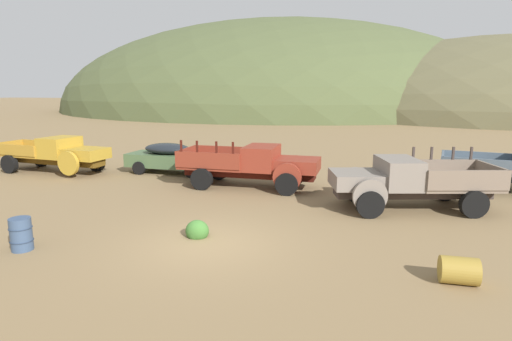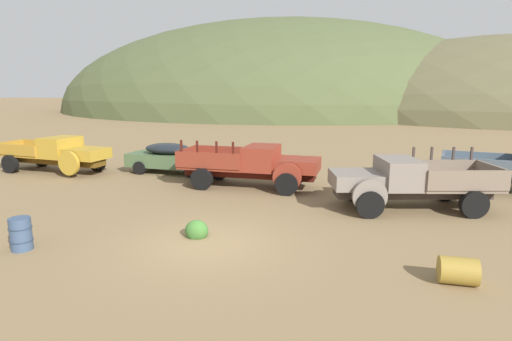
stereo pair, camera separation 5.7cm
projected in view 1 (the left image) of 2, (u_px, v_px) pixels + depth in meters
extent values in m
plane|color=olive|center=(207.00, 244.00, 12.07)|extent=(300.00, 300.00, 0.00)
ellipsoid|color=#4C5633|center=(283.00, 108.00, 92.03)|extent=(90.92, 86.15, 35.79)
ellipsoid|color=brown|center=(499.00, 112.00, 77.56)|extent=(79.54, 78.21, 26.58)
cube|color=#593D12|center=(53.00, 160.00, 22.22)|extent=(6.15, 1.58, 0.36)
cube|color=#B28928|center=(86.00, 154.00, 21.37)|extent=(2.09, 1.82, 0.55)
cube|color=#B7B2A8|center=(100.00, 155.00, 21.07)|extent=(0.20, 1.11, 0.44)
cylinder|color=#B28928|center=(68.00, 163.00, 20.64)|extent=(1.21, 0.31, 1.20)
cylinder|color=#B28928|center=(96.00, 157.00, 22.41)|extent=(1.21, 0.31, 1.20)
cube|color=#B28928|center=(60.00, 147.00, 21.89)|extent=(1.61, 2.00, 1.05)
cube|color=black|center=(69.00, 144.00, 21.63)|extent=(0.23, 1.57, 0.59)
cube|color=#A47826|center=(29.00, 154.00, 22.74)|extent=(3.27, 2.27, 0.12)
cube|color=#A47826|center=(12.00, 150.00, 21.78)|extent=(3.07, 0.44, 0.55)
cube|color=#A47826|center=(43.00, 145.00, 23.57)|extent=(3.07, 0.44, 0.55)
cube|color=#A47826|center=(8.00, 146.00, 23.17)|extent=(0.32, 1.94, 0.55)
cylinder|color=black|center=(97.00, 162.00, 22.51)|extent=(0.99, 0.39, 0.96)
cylinder|color=black|center=(9.00, 164.00, 21.98)|extent=(0.99, 0.39, 0.96)
cylinder|color=black|center=(41.00, 158.00, 23.84)|extent=(0.99, 0.39, 0.96)
cube|color=#47603D|center=(173.00, 160.00, 22.00)|extent=(4.84, 2.01, 0.68)
ellipsoid|color=black|center=(167.00, 149.00, 21.97)|extent=(2.55, 1.68, 0.57)
ellipsoid|color=#47603D|center=(210.00, 161.00, 21.38)|extent=(1.12, 1.46, 0.61)
cylinder|color=black|center=(191.00, 171.00, 20.82)|extent=(0.69, 0.24, 0.68)
cylinder|color=black|center=(205.00, 165.00, 22.47)|extent=(0.69, 0.24, 0.68)
cylinder|color=black|center=(139.00, 168.00, 21.66)|extent=(0.69, 0.24, 0.68)
cylinder|color=black|center=(157.00, 162.00, 23.31)|extent=(0.69, 0.24, 0.68)
cube|color=#42140D|center=(249.00, 173.00, 18.91)|extent=(5.92, 1.11, 0.36)
cube|color=maroon|center=(297.00, 165.00, 18.26)|extent=(1.90, 1.78, 0.55)
cube|color=#B7B2A8|center=(317.00, 166.00, 18.05)|extent=(0.11, 1.20, 0.44)
cylinder|color=maroon|center=(287.00, 177.00, 17.42)|extent=(1.20, 0.21, 1.20)
cylinder|color=maroon|center=(296.00, 168.00, 19.37)|extent=(1.20, 0.21, 1.20)
cube|color=maroon|center=(261.00, 158.00, 18.63)|extent=(1.41, 2.03, 1.05)
cube|color=black|center=(275.00, 153.00, 18.43)|extent=(0.09, 1.70, 0.59)
cube|color=maroon|center=(216.00, 166.00, 19.27)|extent=(3.03, 2.16, 0.12)
cube|color=maroon|center=(207.00, 161.00, 18.20)|extent=(2.98, 0.17, 0.70)
cube|color=maroon|center=(223.00, 153.00, 20.18)|extent=(2.98, 0.17, 0.70)
cube|color=maroon|center=(187.00, 155.00, 19.56)|extent=(0.15, 2.09, 0.70)
cube|color=#42140D|center=(181.00, 146.00, 18.39)|extent=(0.08, 0.08, 0.50)
cube|color=#42140D|center=(197.00, 146.00, 18.20)|extent=(0.08, 0.08, 0.50)
cube|color=#42140D|center=(216.00, 147.00, 17.97)|extent=(0.08, 0.08, 0.50)
cube|color=#42140D|center=(233.00, 148.00, 17.78)|extent=(0.08, 0.08, 0.50)
cylinder|color=black|center=(287.00, 184.00, 17.42)|extent=(0.97, 0.30, 0.96)
cylinder|color=black|center=(296.00, 174.00, 19.48)|extent=(0.97, 0.30, 0.96)
cylinder|color=black|center=(202.00, 179.00, 18.39)|extent=(0.97, 0.30, 0.96)
cylinder|color=black|center=(219.00, 170.00, 20.45)|extent=(0.97, 0.30, 0.96)
cube|color=#3D322D|center=(411.00, 191.00, 15.48)|extent=(5.66, 2.35, 0.36)
cube|color=slate|center=(356.00, 179.00, 15.38)|extent=(2.15, 2.18, 0.55)
cube|color=#B7B2A8|center=(334.00, 180.00, 15.38)|extent=(0.38, 1.22, 0.44)
cylinder|color=slate|center=(355.00, 182.00, 16.50)|extent=(1.21, 0.47, 1.20)
cylinder|color=slate|center=(370.00, 196.00, 14.40)|extent=(1.21, 0.47, 1.20)
cube|color=slate|center=(398.00, 173.00, 15.34)|extent=(1.76, 2.32, 1.05)
cube|color=black|center=(383.00, 167.00, 15.30)|extent=(0.48, 1.71, 0.59)
cube|color=#746354|center=(453.00, 185.00, 15.45)|extent=(3.27, 2.79, 0.12)
cube|color=#746354|center=(441.00, 168.00, 16.43)|extent=(2.76, 0.79, 0.70)
cube|color=#746354|center=(469.00, 180.00, 14.31)|extent=(2.76, 0.79, 0.70)
cube|color=#746354|center=(491.00, 174.00, 15.38)|extent=(0.63, 2.12, 0.70)
cube|color=#3D322D|center=(471.00, 153.00, 16.32)|extent=(0.10, 0.10, 0.50)
cube|color=#3D322D|center=(453.00, 153.00, 16.31)|extent=(0.10, 0.10, 0.50)
cube|color=#3D322D|center=(432.00, 153.00, 16.31)|extent=(0.10, 0.10, 0.50)
cube|color=#3D322D|center=(413.00, 153.00, 16.30)|extent=(0.10, 0.10, 0.50)
cylinder|color=black|center=(354.00, 189.00, 16.61)|extent=(1.00, 0.51, 0.96)
cylinder|color=black|center=(370.00, 204.00, 14.40)|extent=(1.00, 0.51, 0.96)
cylinder|color=black|center=(445.00, 189.00, 16.63)|extent=(1.00, 0.51, 0.96)
cylinder|color=black|center=(474.00, 204.00, 14.43)|extent=(1.00, 0.51, 0.96)
cube|color=#4D5B67|center=(478.00, 169.00, 18.50)|extent=(3.41, 2.67, 0.12)
cube|color=#4D5B67|center=(481.00, 165.00, 17.48)|extent=(3.04, 0.67, 0.55)
cube|color=#4D5B67|center=(478.00, 158.00, 19.39)|extent=(3.04, 0.67, 0.55)
cube|color=#4D5B67|center=(443.00, 159.00, 19.04)|extent=(0.49, 2.12, 0.55)
cylinder|color=black|center=(472.00, 183.00, 17.69)|extent=(1.00, 0.45, 0.96)
cylinder|color=black|center=(470.00, 173.00, 19.68)|extent=(1.00, 0.45, 0.96)
cylinder|color=#384C6B|center=(21.00, 234.00, 11.54)|extent=(0.57, 0.57, 0.92)
torus|color=#27354A|center=(20.00, 228.00, 11.51)|extent=(0.61, 0.61, 0.03)
torus|color=#27354A|center=(22.00, 240.00, 11.58)|extent=(0.61, 0.61, 0.03)
cylinder|color=olive|center=(459.00, 270.00, 9.58)|extent=(0.82, 0.64, 0.63)
ellipsoid|color=#3D702D|center=(195.00, 234.00, 12.57)|extent=(0.49, 0.44, 0.46)
ellipsoid|color=#3D702D|center=(197.00, 231.00, 12.64)|extent=(0.71, 0.64, 0.66)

